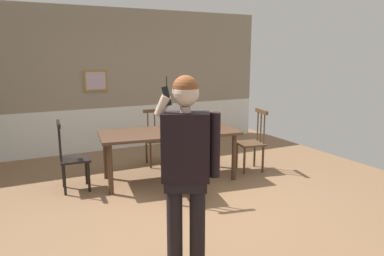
# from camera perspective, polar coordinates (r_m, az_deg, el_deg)

# --- Properties ---
(ground_plane) EXTENTS (7.40, 7.40, 0.00)m
(ground_plane) POSITION_cam_1_polar(r_m,az_deg,el_deg) (4.61, -2.46, -12.62)
(ground_plane) COLOR #846042
(room_back_partition) EXTENTS (6.73, 0.17, 2.78)m
(room_back_partition) POSITION_cam_1_polar(r_m,az_deg,el_deg) (7.33, -13.19, 6.95)
(room_back_partition) COLOR gray
(room_back_partition) RESTS_ON ground_plane
(dining_table) EXTENTS (2.15, 1.17, 0.76)m
(dining_table) POSITION_cam_1_polar(r_m,az_deg,el_deg) (5.44, -3.65, -1.33)
(dining_table) COLOR #4C3323
(dining_table) RESTS_ON ground_plane
(chair_near_window) EXTENTS (0.43, 0.43, 0.99)m
(chair_near_window) POSITION_cam_1_polar(r_m,az_deg,el_deg) (5.32, -18.52, -4.49)
(chair_near_window) COLOR black
(chair_near_window) RESTS_ON ground_plane
(chair_by_doorway) EXTENTS (0.53, 0.53, 0.95)m
(chair_by_doorway) POSITION_cam_1_polar(r_m,az_deg,el_deg) (4.72, -1.01, -5.94)
(chair_by_doorway) COLOR #513823
(chair_by_doorway) RESTS_ON ground_plane
(chair_at_table_head) EXTENTS (0.48, 0.48, 1.01)m
(chair_at_table_head) POSITION_cam_1_polar(r_m,az_deg,el_deg) (5.99, 9.53, -2.16)
(chair_at_table_head) COLOR #513823
(chair_at_table_head) RESTS_ON ground_plane
(chair_opposite_corner) EXTENTS (0.45, 0.45, 0.95)m
(chair_opposite_corner) POSITION_cam_1_polar(r_m,az_deg,el_deg) (6.27, -5.60, -1.55)
(chair_opposite_corner) COLOR #513823
(chair_opposite_corner) RESTS_ON ground_plane
(person_figure) EXTENTS (0.52, 0.39, 1.73)m
(person_figure) POSITION_cam_1_polar(r_m,az_deg,el_deg) (3.08, -0.86, -5.23)
(person_figure) COLOR black
(person_figure) RESTS_ON ground_plane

